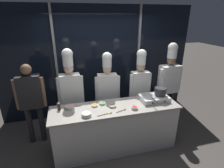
{
  "coord_description": "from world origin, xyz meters",
  "views": [
    {
      "loc": [
        -0.78,
        -2.69,
        2.44
      ],
      "look_at": [
        0.0,
        0.25,
        1.25
      ],
      "focal_mm": 28.0,
      "sensor_mm": 36.0,
      "label": 1
    }
  ],
  "objects": [
    {
      "name": "chef_pastry",
      "position": [
        1.44,
        0.59,
        1.09
      ],
      "size": [
        0.6,
        0.28,
        1.92
      ],
      "rotation": [
        0.0,
        0.0,
        3.23
      ],
      "color": "#232326",
      "rests_on": "ground_plane"
    },
    {
      "name": "stock_pot",
      "position": [
        0.92,
        0.06,
        1.08
      ],
      "size": [
        0.25,
        0.22,
        0.14
      ],
      "color": "#333335",
      "rests_on": "portable_stove"
    },
    {
      "name": "prep_bowl_scallions",
      "position": [
        -0.22,
        0.16,
        0.92
      ],
      "size": [
        0.12,
        0.12,
        0.04
      ],
      "color": "silver",
      "rests_on": "demo_counter"
    },
    {
      "name": "demo_counter",
      "position": [
        0.0,
        0.0,
        0.45
      ],
      "size": [
        2.35,
        0.66,
        0.9
      ],
      "color": "beige",
      "rests_on": "ground_plane"
    },
    {
      "name": "prep_bowl_bell_pepper",
      "position": [
        0.3,
        -0.17,
        0.93
      ],
      "size": [
        0.12,
        0.12,
        0.05
      ],
      "color": "silver",
      "rests_on": "demo_counter"
    },
    {
      "name": "chef_line",
      "position": [
        0.7,
        0.55,
        1.08
      ],
      "size": [
        0.48,
        0.2,
        1.82
      ],
      "rotation": [
        0.0,
        0.0,
        3.12
      ],
      "color": "#232326",
      "rests_on": "ground_plane"
    },
    {
      "name": "prep_bowl_rice",
      "position": [
        -0.55,
        -0.18,
        0.94
      ],
      "size": [
        0.16,
        0.16,
        0.06
      ],
      "color": "silver",
      "rests_on": "demo_counter"
    },
    {
      "name": "portable_stove",
      "position": [
        0.8,
        0.06,
        0.95
      ],
      "size": [
        0.53,
        0.38,
        0.11
      ],
      "color": "silver",
      "rests_on": "demo_counter"
    },
    {
      "name": "squeeze_bottle_soy",
      "position": [
        -0.99,
        0.15,
        0.97
      ],
      "size": [
        0.06,
        0.06,
        0.15
      ],
      "color": "#332319",
      "rests_on": "demo_counter"
    },
    {
      "name": "chef_sous",
      "position": [
        0.0,
        0.64,
        1.03
      ],
      "size": [
        0.53,
        0.24,
        1.78
      ],
      "rotation": [
        0.0,
        0.0,
        3.07
      ],
      "color": "#2D3856",
      "rests_on": "ground_plane"
    },
    {
      "name": "person_guest",
      "position": [
        -1.5,
        0.59,
        1.0
      ],
      "size": [
        0.54,
        0.22,
        1.65
      ],
      "rotation": [
        0.0,
        0.0,
        3.16
      ],
      "color": "#232326",
      "rests_on": "ground_plane"
    },
    {
      "name": "prep_bowl_mushrooms",
      "position": [
        -0.05,
        0.02,
        0.92
      ],
      "size": [
        0.14,
        0.14,
        0.04
      ],
      "color": "silver",
      "rests_on": "demo_counter"
    },
    {
      "name": "chef_head",
      "position": [
        -0.76,
        0.61,
        1.11
      ],
      "size": [
        0.51,
        0.21,
        1.89
      ],
      "rotation": [
        0.0,
        0.0,
        3.17
      ],
      "color": "#232326",
      "rests_on": "ground_plane"
    },
    {
      "name": "window_wall_back",
      "position": [
        0.0,
        1.48,
        1.35
      ],
      "size": [
        4.8,
        0.09,
        2.7
      ],
      "color": "black",
      "rests_on": "ground_plane"
    },
    {
      "name": "prep_bowl_shrimp",
      "position": [
        -0.8,
        0.16,
        0.93
      ],
      "size": [
        0.17,
        0.17,
        0.05
      ],
      "color": "silver",
      "rests_on": "demo_counter"
    },
    {
      "name": "prep_bowl_carrots",
      "position": [
        -0.36,
        0.12,
        0.92
      ],
      "size": [
        0.12,
        0.12,
        0.03
      ],
      "color": "silver",
      "rests_on": "demo_counter"
    },
    {
      "name": "ground_plane",
      "position": [
        0.0,
        0.0,
        0.0
      ],
      "size": [
        24.0,
        24.0,
        0.0
      ],
      "primitive_type": "plane",
      "color": "#47423D"
    },
    {
      "name": "serving_spoon_slotted",
      "position": [
        -0.19,
        -0.2,
        0.91
      ],
      "size": [
        0.27,
        0.09,
        0.02
      ],
      "color": "olive",
      "rests_on": "demo_counter"
    },
    {
      "name": "serving_spoon_solid",
      "position": [
        0.09,
        -0.16,
        0.91
      ],
      "size": [
        0.21,
        0.1,
        0.02
      ],
      "color": "olive",
      "rests_on": "demo_counter"
    },
    {
      "name": "frying_pan",
      "position": [
        0.67,
        0.05,
        1.03
      ],
      "size": [
        0.28,
        0.48,
        0.04
      ],
      "color": "#ADAFB5",
      "rests_on": "portable_stove"
    }
  ]
}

